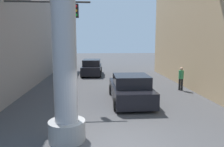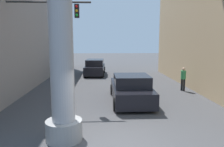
% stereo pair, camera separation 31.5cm
% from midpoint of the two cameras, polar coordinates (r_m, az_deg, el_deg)
% --- Properties ---
extents(ground_plane, '(87.70, 87.70, 0.00)m').
position_cam_midpoint_polar(ground_plane, '(17.12, -0.31, -2.95)').
color(ground_plane, '#424244').
extents(street_lamp, '(2.52, 0.28, 7.63)m').
position_cam_midpoint_polar(street_lamp, '(13.45, 26.32, 12.69)').
color(street_lamp, '#59595E').
rests_on(street_lamp, ground).
extents(traffic_light_mast, '(5.07, 0.32, 5.52)m').
position_cam_midpoint_polar(traffic_light_mast, '(12.54, -20.63, 10.34)').
color(traffic_light_mast, '#333333').
rests_on(traffic_light_mast, ground).
extents(car_lead, '(2.16, 4.76, 1.56)m').
position_cam_midpoint_polar(car_lead, '(12.35, 5.68, -4.16)').
color(car_lead, black).
rests_on(car_lead, ground).
extents(car_far, '(2.11, 4.37, 1.56)m').
position_cam_midpoint_polar(car_far, '(22.05, -4.07, 1.55)').
color(car_far, black).
rests_on(car_far, ground).
extents(palm_tree_near_right, '(2.91, 2.90, 8.22)m').
position_cam_midpoint_polar(palm_tree_near_right, '(14.12, 27.66, 13.15)').
color(palm_tree_near_right, brown).
rests_on(palm_tree_near_right, ground).
extents(palm_tree_far_left, '(3.28, 3.25, 8.91)m').
position_cam_midpoint_polar(palm_tree_far_left, '(25.03, -15.96, 13.54)').
color(palm_tree_far_left, brown).
rests_on(palm_tree_far_left, ground).
extents(pedestrian_mid_right, '(0.46, 0.46, 1.62)m').
position_cam_midpoint_polar(pedestrian_mid_right, '(15.71, 18.67, -0.95)').
color(pedestrian_mid_right, black).
rests_on(pedestrian_mid_right, ground).
extents(pedestrian_far_left, '(0.43, 0.43, 1.65)m').
position_cam_midpoint_polar(pedestrian_far_left, '(20.99, -16.48, 1.49)').
color(pedestrian_far_left, '#3F3833').
rests_on(pedestrian_far_left, ground).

